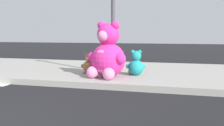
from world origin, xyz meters
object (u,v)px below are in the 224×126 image
plush_pink_large (107,55)px  plush_brown (89,65)px  plush_teal (136,65)px  plush_yellow (113,62)px  sign_pole (113,13)px

plush_pink_large → plush_brown: 0.95m
plush_brown → plush_pink_large: bearing=-36.3°
plush_teal → plush_brown: plush_teal is taller
plush_yellow → plush_pink_large: bearing=-83.7°
plush_pink_large → plush_yellow: (-0.13, 1.14, -0.31)m
sign_pole → plush_teal: (0.67, -0.09, -1.42)m
sign_pole → plush_brown: (-0.71, -0.07, -1.47)m
sign_pole → plush_yellow: sign_pole is taller
sign_pole → plush_brown: bearing=-174.2°
plush_teal → plush_pink_large: bearing=-142.9°
sign_pole → plush_brown: 1.63m
plush_pink_large → plush_brown: plush_pink_large is taller
plush_pink_large → plush_yellow: plush_pink_large is taller
plush_teal → plush_brown: (-1.37, 0.02, -0.05)m
plush_teal → sign_pole: bearing=172.5°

